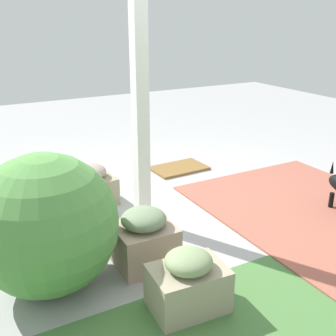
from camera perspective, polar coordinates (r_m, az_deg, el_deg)
ground_plane at (r=3.93m, az=0.81°, el=-6.18°), size 12.00×12.00×0.00m
brick_path at (r=4.14m, az=20.21°, el=-5.94°), size 1.80×2.40×0.02m
porch_pillar at (r=3.39m, az=-3.85°, el=8.57°), size 0.11×0.11×2.13m
stone_planter_nearest at (r=4.13m, az=-10.58°, el=-2.44°), size 0.46×0.45×0.40m
stone_planter_mid at (r=3.09m, az=-3.31°, el=-9.73°), size 0.43×0.40×0.45m
stone_planter_far at (r=2.68m, az=2.78°, el=-15.53°), size 0.49×0.37×0.41m
round_shrub at (r=2.83m, az=-16.45°, el=-7.46°), size 0.95×0.95×0.95m
doormat at (r=5.01m, az=1.52°, el=-0.02°), size 0.66×0.44×0.03m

